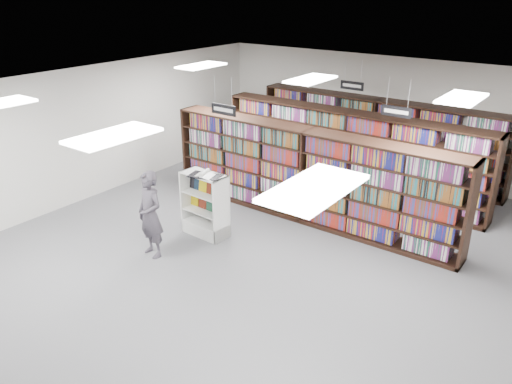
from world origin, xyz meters
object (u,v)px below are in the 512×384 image
Objects in this scene: open_book at (205,175)px; shopper at (150,215)px; endcap_display at (207,213)px; bookshelf_row_near at (307,176)px.

shopper is at bearing -121.55° from open_book.
open_book reaches higher than endcap_display.
endcap_display is 1.39m from shopper.
bookshelf_row_near is 5.07× the size of endcap_display.
bookshelf_row_near is 2.35m from open_book.
bookshelf_row_near reaches higher than open_book.
shopper reaches higher than endcap_display.
endcap_display is at bearing 87.90° from shopper.
shopper reaches higher than open_book.
endcap_display is 0.95m from open_book.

